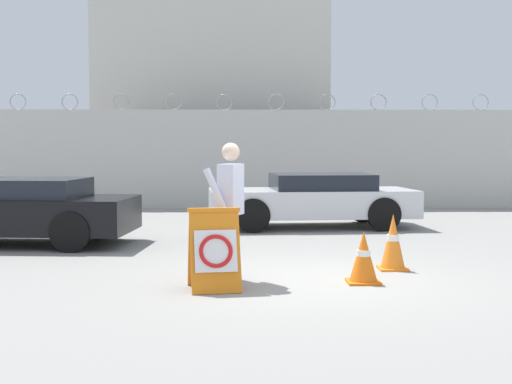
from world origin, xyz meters
TOP-DOWN VIEW (x-y plane):
  - ground_plane at (0.00, 0.00)m, footprint 90.00×90.00m
  - perimeter_wall at (-0.00, 11.15)m, footprint 36.00×0.30m
  - building_block at (-1.96, 16.20)m, footprint 7.48×6.50m
  - barricade_sign at (-1.26, -0.58)m, footprint 0.70×0.73m
  - security_guard at (-1.08, 0.02)m, footprint 0.54×0.64m
  - traffic_cone_mid at (0.64, -0.16)m, footprint 0.42×0.42m
  - traffic_cone_far at (1.23, 0.83)m, footprint 0.41×0.41m
  - parked_car_front_coupe at (-5.00, 3.54)m, footprint 4.36×2.19m
  - parked_car_rear_sedan at (0.60, 6.23)m, footprint 4.56×2.29m

SIDE VIEW (x-z plane):
  - ground_plane at x=0.00m, z-range 0.00..0.00m
  - traffic_cone_mid at x=0.64m, z-range 0.00..0.67m
  - traffic_cone_far at x=1.23m, z-range 0.00..0.79m
  - barricade_sign at x=-1.26m, z-range 0.00..1.01m
  - parked_car_rear_sedan at x=0.60m, z-range 0.03..1.20m
  - parked_car_front_coupe at x=-5.00m, z-range 0.02..1.22m
  - security_guard at x=-1.08m, z-range 0.11..1.92m
  - perimeter_wall at x=0.00m, z-range -0.22..3.04m
  - building_block at x=-1.96m, z-range 0.00..6.63m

